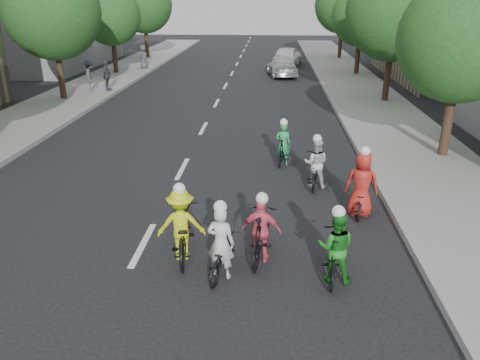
# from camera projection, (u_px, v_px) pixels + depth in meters

# --- Properties ---
(ground) EXTENTS (120.00, 120.00, 0.00)m
(ground) POSITION_uv_depth(u_px,v_px,m) (143.00, 245.00, 10.62)
(ground) COLOR black
(ground) RESTS_ON ground
(sidewalk_left) EXTENTS (4.00, 80.00, 0.15)m
(sidewalk_left) POSITION_uv_depth(u_px,v_px,m) (21.00, 123.00, 20.36)
(sidewalk_left) COLOR gray
(sidewalk_left) RESTS_ON ground
(curb_left) EXTENTS (0.18, 80.00, 0.18)m
(curb_left) POSITION_uv_depth(u_px,v_px,m) (65.00, 124.00, 20.23)
(curb_left) COLOR #999993
(curb_left) RESTS_ON ground
(sidewalk_right) EXTENTS (4.00, 80.00, 0.15)m
(sidewalk_right) POSITION_uv_depth(u_px,v_px,m) (395.00, 130.00, 19.39)
(sidewalk_right) COLOR gray
(sidewalk_right) RESTS_ON ground
(curb_right) EXTENTS (0.18, 80.00, 0.18)m
(curb_right) POSITION_uv_depth(u_px,v_px,m) (347.00, 129.00, 19.50)
(curb_right) COLOR #999993
(curb_right) RESTS_ON ground
(bldg_sw) EXTENTS (10.00, 14.00, 8.00)m
(bldg_sw) POSITION_uv_depth(u_px,v_px,m) (28.00, 13.00, 36.09)
(bldg_sw) COLOR slate
(bldg_sw) RESTS_ON ground
(bldg_se) EXTENTS (10.00, 14.00, 8.00)m
(bldg_se) POSITION_uv_depth(u_px,v_px,m) (475.00, 16.00, 30.45)
(bldg_se) COLOR gray
(bldg_se) RESTS_ON ground
(tree_l_3) EXTENTS (4.80, 4.80, 6.93)m
(tree_l_3) POSITION_uv_depth(u_px,v_px,m) (52.00, 11.00, 23.37)
(tree_l_3) COLOR black
(tree_l_3) RESTS_ON ground
(tree_l_4) EXTENTS (4.00, 4.00, 5.97)m
(tree_l_4) POSITION_uv_depth(u_px,v_px,m) (111.00, 16.00, 31.92)
(tree_l_4) COLOR black
(tree_l_4) RESTS_ON ground
(tree_l_5) EXTENTS (4.80, 4.80, 6.93)m
(tree_l_5) POSITION_uv_depth(u_px,v_px,m) (144.00, 5.00, 40.06)
(tree_l_5) COLOR black
(tree_l_5) RESTS_ON ground
(tree_r_0) EXTENTS (4.00, 4.00, 5.97)m
(tree_r_0) POSITION_uv_depth(u_px,v_px,m) (461.00, 40.00, 14.75)
(tree_r_0) COLOR black
(tree_r_0) RESTS_ON ground
(tree_r_1) EXTENTS (4.80, 4.80, 6.93)m
(tree_r_1) POSITION_uv_depth(u_px,v_px,m) (395.00, 12.00, 22.90)
(tree_r_1) COLOR black
(tree_r_1) RESTS_ON ground
(tree_r_2) EXTENTS (4.00, 4.00, 5.97)m
(tree_r_2) POSITION_uv_depth(u_px,v_px,m) (361.00, 16.00, 31.45)
(tree_r_2) COLOR black
(tree_r_2) RESTS_ON ground
(tree_r_3) EXTENTS (4.80, 4.80, 6.93)m
(tree_r_3) POSITION_uv_depth(u_px,v_px,m) (343.00, 5.00, 39.59)
(tree_r_3) COLOR black
(tree_r_3) RESTS_ON ground
(cyclist_0) EXTENTS (0.88, 1.87, 1.58)m
(cyclist_0) POSITION_uv_depth(u_px,v_px,m) (261.00, 234.00, 9.85)
(cyclist_0) COLOR black
(cyclist_0) RESTS_ON ground
(cyclist_1) EXTENTS (0.86, 1.80, 1.60)m
(cyclist_1) POSITION_uv_depth(u_px,v_px,m) (315.00, 168.00, 13.72)
(cyclist_1) COLOR black
(cyclist_1) RESTS_ON ground
(cyclist_2) EXTENTS (0.83, 1.59, 1.67)m
(cyclist_2) POSITION_uv_depth(u_px,v_px,m) (221.00, 251.00, 9.31)
(cyclist_2) COLOR black
(cyclist_2) RESTS_ON ground
(cyclist_3) EXTENTS (0.79, 1.72, 1.62)m
(cyclist_3) POSITION_uv_depth(u_px,v_px,m) (335.00, 251.00, 9.15)
(cyclist_3) COLOR black
(cyclist_3) RESTS_ON ground
(cyclist_4) EXTENTS (0.92, 1.61, 1.85)m
(cyclist_4) POSITION_uv_depth(u_px,v_px,m) (361.00, 190.00, 11.89)
(cyclist_4) COLOR black
(cyclist_4) RESTS_ON ground
(cyclist_5) EXTENTS (0.68, 1.54, 1.57)m
(cyclist_5) POSITION_uv_depth(u_px,v_px,m) (283.00, 148.00, 15.51)
(cyclist_5) COLOR black
(cyclist_5) RESTS_ON ground
(cyclist_6) EXTENTS (1.09, 2.02, 1.73)m
(cyclist_6) POSITION_uv_depth(u_px,v_px,m) (182.00, 230.00, 9.95)
(cyclist_6) COLOR black
(cyclist_6) RESTS_ON ground
(follow_car_lead) EXTENTS (2.33, 4.48, 1.24)m
(follow_car_lead) POSITION_uv_depth(u_px,v_px,m) (282.00, 67.00, 32.45)
(follow_car_lead) COLOR silver
(follow_car_lead) RESTS_ON ground
(follow_car_trail) EXTENTS (2.70, 4.85, 1.56)m
(follow_car_trail) POSITION_uv_depth(u_px,v_px,m) (287.00, 56.00, 36.91)
(follow_car_trail) COLOR silver
(follow_car_trail) RESTS_ON ground
(spectator_0) EXTENTS (1.00, 1.28, 1.74)m
(spectator_0) POSITION_uv_depth(u_px,v_px,m) (90.00, 75.00, 26.58)
(spectator_0) COLOR #494A55
(spectator_0) RESTS_ON sidewalk_left
(spectator_1) EXTENTS (0.43, 0.99, 1.67)m
(spectator_1) POSITION_uv_depth(u_px,v_px,m) (107.00, 76.00, 26.68)
(spectator_1) COLOR #484854
(spectator_1) RESTS_ON sidewalk_left
(spectator_2) EXTENTS (0.64, 0.89, 1.70)m
(spectator_2) POSITION_uv_depth(u_px,v_px,m) (144.00, 57.00, 34.78)
(spectator_2) COLOR #4D4D5A
(spectator_2) RESTS_ON sidewalk_left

